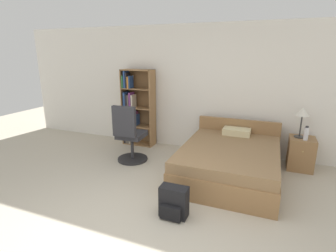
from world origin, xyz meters
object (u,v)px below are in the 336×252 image
nightstand (301,153)px  backpack_black (174,203)px  bed (230,161)px  water_bottle (306,134)px  office_chair (130,137)px  table_lamp (303,114)px  bookshelf (135,108)px

nightstand → backpack_black: 2.73m
bed → backpack_black: bearing=-108.3°
water_bottle → backpack_black: (-1.64, -2.09, -0.51)m
office_chair → water_bottle: office_chair is taller
table_lamp → backpack_black: (-1.55, -2.23, -0.82)m
bed → nightstand: 1.37m
nightstand → water_bottle: 0.42m
nightstand → water_bottle: size_ratio=2.33×
bed → backpack_black: bed is taller
water_bottle → bed: bearing=-150.6°
bed → bookshelf: bearing=158.9°
bed → water_bottle: size_ratio=7.94×
bookshelf → office_chair: 1.12m
table_lamp → bookshelf: bearing=178.4°
office_chair → nightstand: 3.14m
bed → office_chair: 1.88m
nightstand → office_chair: bearing=-163.8°
bed → office_chair: (-1.87, -0.11, 0.23)m
bed → table_lamp: bearing=36.2°
office_chair → backpack_black: (1.39, -1.33, -0.31)m
bookshelf → backpack_black: bearing=-52.1°
office_chair → table_lamp: bearing=16.9°
bed → water_bottle: 1.40m
bed → nightstand: size_ratio=3.41×
bookshelf → water_bottle: size_ratio=6.75×
nightstand → bookshelf: bearing=178.1°
bed → nightstand: bearing=34.0°
nightstand → backpack_black: size_ratio=1.42×
water_bottle → backpack_black: size_ratio=0.61×
water_bottle → office_chair: bearing=-165.9°
bookshelf → backpack_black: (1.81, -2.32, -0.64)m
bed → table_lamp: 1.52m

